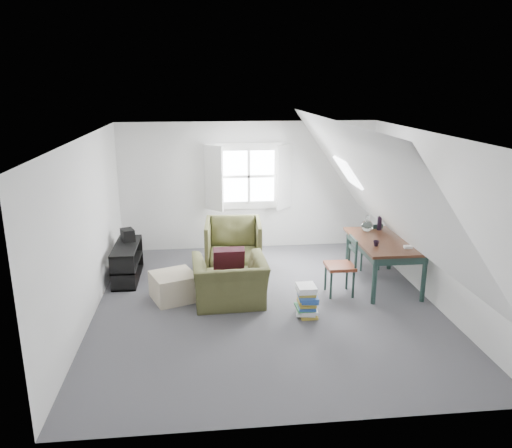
{
  "coord_description": "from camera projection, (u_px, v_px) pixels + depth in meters",
  "views": [
    {
      "loc": [
        -0.89,
        -6.81,
        3.2
      ],
      "look_at": [
        -0.09,
        0.6,
        1.09
      ],
      "focal_mm": 35.0,
      "sensor_mm": 36.0,
      "label": 1
    }
  ],
  "objects": [
    {
      "name": "electronics_box",
      "position": [
        128.0,
        235.0,
        8.53
      ],
      "size": [
        0.28,
        0.32,
        0.22
      ],
      "primitive_type": "cube",
      "rotation": [
        0.0,
        0.0,
        0.37
      ],
      "color": "black",
      "rests_on": "media_shelf"
    },
    {
      "name": "slope_right",
      "position": [
        374.0,
        186.0,
        7.16
      ],
      "size": [
        3.19,
        5.5,
        4.48
      ],
      "primitive_type": "plane",
      "rotation": [
        0.0,
        -2.19,
        0.0
      ],
      "color": "white",
      "rests_on": "wall_right"
    },
    {
      "name": "floor",
      "position": [
        266.0,
        304.0,
        7.48
      ],
      "size": [
        5.5,
        5.5,
        0.0
      ],
      "primitive_type": "plane",
      "color": "#4A494E",
      "rests_on": "ground"
    },
    {
      "name": "dormer_window",
      "position": [
        249.0,
        177.0,
        9.65
      ],
      "size": [
        1.71,
        0.35,
        1.3
      ],
      "color": "white",
      "rests_on": "wall_back"
    },
    {
      "name": "throw_pillow",
      "position": [
        229.0,
        262.0,
        7.49
      ],
      "size": [
        0.47,
        0.28,
        0.48
      ],
      "primitive_type": "cube",
      "rotation": [
        0.31,
        0.0,
        0.03
      ],
      "color": "#3B101A",
      "rests_on": "armchair_near"
    },
    {
      "name": "wall_back",
      "position": [
        249.0,
        186.0,
        9.77
      ],
      "size": [
        5.0,
        0.0,
        5.0
      ],
      "primitive_type": "plane",
      "rotation": [
        1.57,
        0.0,
        0.0
      ],
      "color": "silver",
      "rests_on": "ground"
    },
    {
      "name": "magazine_stack",
      "position": [
        307.0,
        301.0,
        7.06
      ],
      "size": [
        0.34,
        0.4,
        0.45
      ],
      "rotation": [
        0.0,
        0.0,
        0.07
      ],
      "color": "#B29933",
      "rests_on": "floor"
    },
    {
      "name": "dining_chair_far",
      "position": [
        369.0,
        244.0,
        8.83
      ],
      "size": [
        0.4,
        0.4,
        0.86
      ],
      "rotation": [
        0.0,
        0.0,
        3.12
      ],
      "color": "maroon",
      "rests_on": "floor"
    },
    {
      "name": "slope_left",
      "position": [
        155.0,
        191.0,
        6.84
      ],
      "size": [
        3.19,
        5.5,
        4.48
      ],
      "primitive_type": "plane",
      "rotation": [
        0.0,
        2.19,
        0.0
      ],
      "color": "white",
      "rests_on": "wall_left"
    },
    {
      "name": "ottoman",
      "position": [
        174.0,
        286.0,
        7.62
      ],
      "size": [
        0.8,
        0.8,
        0.41
      ],
      "primitive_type": "cube",
      "rotation": [
        0.0,
        0.0,
        0.37
      ],
      "color": "#B5A78D",
      "rests_on": "floor"
    },
    {
      "name": "dining_chair_near",
      "position": [
        342.0,
        265.0,
        7.73
      ],
      "size": [
        0.43,
        0.43,
        0.92
      ],
      "rotation": [
        0.0,
        0.0,
        -1.26
      ],
      "color": "maroon",
      "rests_on": "floor"
    },
    {
      "name": "vase_twigs",
      "position": [
        379.0,
        223.0,
        8.5
      ],
      "size": [
        0.07,
        0.08,
        0.58
      ],
      "rotation": [
        0.0,
        0.0,
        0.08
      ],
      "color": "black",
      "rests_on": "dining_table"
    },
    {
      "name": "armchair_far",
      "position": [
        234.0,
        269.0,
        8.91
      ],
      "size": [
        1.02,
        1.05,
        0.9
      ],
      "primitive_type": "imported",
      "rotation": [
        0.0,
        0.0,
        -0.06
      ],
      "color": "#464724",
      "rests_on": "floor"
    },
    {
      "name": "cup",
      "position": [
        376.0,
        246.0,
        7.68
      ],
      "size": [
        0.1,
        0.1,
        0.09
      ],
      "primitive_type": "imported",
      "rotation": [
        0.0,
        0.0,
        0.14
      ],
      "color": "black",
      "rests_on": "dining_table"
    },
    {
      "name": "dining_table",
      "position": [
        384.0,
        246.0,
        8.02
      ],
      "size": [
        0.93,
        1.55,
        0.78
      ],
      "rotation": [
        0.0,
        0.0,
        -0.03
      ],
      "color": "#371D12",
      "rests_on": "floor"
    },
    {
      "name": "skylight",
      "position": [
        348.0,
        172.0,
        8.41
      ],
      "size": [
        0.35,
        0.75,
        0.47
      ],
      "primitive_type": "cube",
      "rotation": [
        0.0,
        0.95,
        0.0
      ],
      "color": "white",
      "rests_on": "slope_right"
    },
    {
      "name": "wall_front",
      "position": [
        305.0,
        307.0,
        4.51
      ],
      "size": [
        5.0,
        0.0,
        5.0
      ],
      "primitive_type": "plane",
      "rotation": [
        -1.57,
        0.0,
        0.0
      ],
      "color": "silver",
      "rests_on": "ground"
    },
    {
      "name": "ceiling",
      "position": [
        267.0,
        136.0,
        6.8
      ],
      "size": [
        5.5,
        5.5,
        0.0
      ],
      "primitive_type": "plane",
      "rotation": [
        3.14,
        0.0,
        0.0
      ],
      "color": "white",
      "rests_on": "wall_back"
    },
    {
      "name": "media_shelf",
      "position": [
        127.0,
        264.0,
        8.37
      ],
      "size": [
        0.39,
        1.16,
        0.6
      ],
      "rotation": [
        0.0,
        0.0,
        -0.08
      ],
      "color": "black",
      "rests_on": "floor"
    },
    {
      "name": "wall_left",
      "position": [
        87.0,
        229.0,
        6.88
      ],
      "size": [
        0.0,
        5.5,
        5.5
      ],
      "primitive_type": "plane",
      "rotation": [
        1.57,
        0.0,
        1.57
      ],
      "color": "silver",
      "rests_on": "ground"
    },
    {
      "name": "armchair_near",
      "position": [
        230.0,
        303.0,
        7.51
      ],
      "size": [
        1.12,
        0.99,
        0.7
      ],
      "primitive_type": "imported",
      "rotation": [
        0.0,
        0.0,
        3.19
      ],
      "color": "#464724",
      "rests_on": "floor"
    },
    {
      "name": "demijohn",
      "position": [
        367.0,
        225.0,
        8.38
      ],
      "size": [
        0.2,
        0.2,
        0.28
      ],
      "rotation": [
        0.0,
        0.0,
        -0.23
      ],
      "color": "silver",
      "rests_on": "dining_table"
    },
    {
      "name": "paper_box",
      "position": [
        408.0,
        247.0,
        7.58
      ],
      "size": [
        0.13,
        0.09,
        0.04
      ],
      "primitive_type": "cube",
      "rotation": [
        0.0,
        0.0,
        -0.08
      ],
      "color": "white",
      "rests_on": "dining_table"
    },
    {
      "name": "wall_right",
      "position": [
        433.0,
        219.0,
        7.4
      ],
      "size": [
        0.0,
        5.5,
        5.5
      ],
      "primitive_type": "plane",
      "rotation": [
        1.57,
        0.0,
        -1.57
      ],
      "color": "silver",
      "rests_on": "ground"
    }
  ]
}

